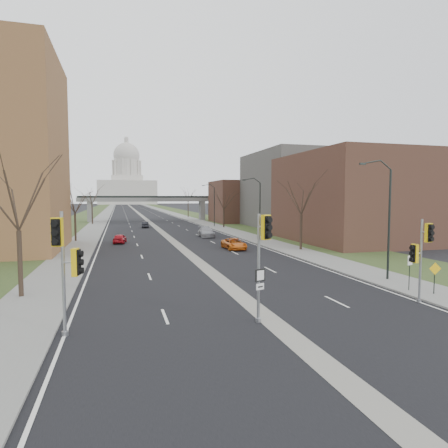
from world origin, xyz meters
name	(u,v)px	position (x,y,z in m)	size (l,w,h in m)	color
ground	(271,321)	(0.00, 0.00, 0.00)	(700.00, 700.00, 0.00)	black
road_surface	(136,211)	(0.00, 150.00, 0.01)	(20.00, 600.00, 0.01)	black
median_strip	(136,211)	(0.00, 150.00, 0.00)	(1.20, 600.00, 0.02)	gray
sidewalk_right	(164,211)	(12.00, 150.00, 0.06)	(4.00, 600.00, 0.12)	gray
sidewalk_left	(107,211)	(-12.00, 150.00, 0.06)	(4.00, 600.00, 0.12)	gray
grass_verge_right	(177,211)	(18.00, 150.00, 0.05)	(8.00, 600.00, 0.10)	#273D1C
grass_verge_left	(92,212)	(-18.00, 150.00, 0.05)	(8.00, 600.00, 0.10)	#273D1C
commercial_block_near	(353,198)	(24.00, 28.00, 6.00)	(16.00, 20.00, 12.00)	#4D2F24
commercial_block_mid	(299,190)	(28.00, 52.00, 7.50)	(18.00, 22.00, 15.00)	#4E4D47
commercial_block_far	(243,202)	(22.00, 70.00, 5.00)	(14.00, 14.00, 10.00)	#4D2F24
pedestrian_bridge	(148,202)	(0.00, 80.00, 4.84)	(34.00, 3.00, 6.45)	slate
capitol	(127,183)	(0.00, 320.00, 18.60)	(48.00, 42.00, 55.75)	beige
streetlight_near	(381,186)	(10.99, 6.00, 6.95)	(2.61, 0.20, 8.70)	black
streetlight_mid	(255,191)	(10.99, 32.00, 6.95)	(2.61, 0.20, 8.70)	black
streetlight_far	(210,193)	(10.99, 58.00, 6.95)	(2.61, 0.20, 8.70)	black
tree_left_a	(17,189)	(-13.00, 8.00, 6.64)	(7.20, 7.20, 9.40)	#382B21
tree_left_b	(75,196)	(-13.00, 38.00, 6.23)	(6.75, 6.75, 8.81)	#382B21
tree_left_c	(92,193)	(-13.00, 72.00, 7.04)	(7.65, 7.65, 9.99)	#382B21
tree_right_a	(302,193)	(13.00, 22.00, 6.64)	(7.20, 7.20, 9.40)	#382B21
tree_right_b	(224,199)	(13.00, 55.00, 5.82)	(6.30, 6.30, 8.22)	#382B21
tree_right_c	(188,194)	(13.00, 95.00, 7.04)	(7.65, 7.65, 9.99)	#382B21
signal_pole_left	(66,256)	(-9.41, 0.31, 3.62)	(1.15, 0.92, 5.52)	gray
signal_pole_median	(263,248)	(-0.57, -0.33, 3.72)	(0.74, 0.89, 5.33)	gray
signal_pole_right	(421,249)	(9.44, 0.45, 3.20)	(0.90, 0.85, 4.88)	gray
speed_limit_sign	(410,266)	(10.84, 2.82, 1.67)	(0.47, 0.16, 2.26)	black
warning_sign	(435,274)	(11.67, 1.65, 1.39)	(0.76, 0.17, 1.96)	black
car_left_near	(120,238)	(-7.15, 34.61, 0.63)	(1.49, 3.71, 1.26)	#AD131E
car_left_far	(145,225)	(-2.19, 59.54, 0.61)	(1.29, 3.69, 1.22)	black
car_right_near	(234,244)	(5.82, 24.93, 0.64)	(2.12, 4.60, 1.28)	#D16316
car_right_mid	(206,232)	(5.75, 39.26, 0.74)	(2.09, 5.13, 1.49)	#96979D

